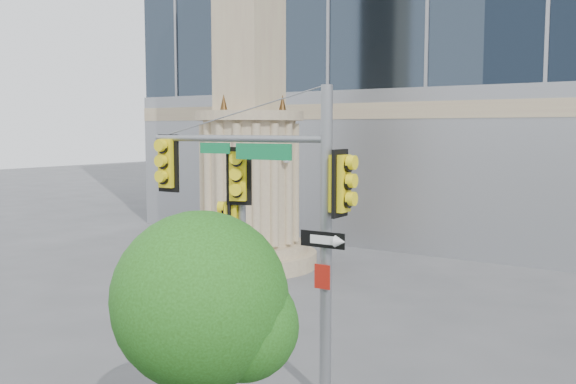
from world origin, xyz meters
The scene contains 4 objects.
monument centered at (-6.00, 9.00, 5.52)m, with size 4.40×4.40×16.60m.
main_signal_pole centered at (0.53, 1.25, 3.25)m, with size 4.07×0.52×5.24m.
secondary_signal_pole centered at (-0.63, 1.64, 2.51)m, with size 0.81×0.58×4.27m.
street_tree centered at (1.54, -1.78, 2.33)m, with size 2.27×2.22×3.54m.
Camera 1 is at (6.76, -7.63, 4.54)m, focal length 40.00 mm.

